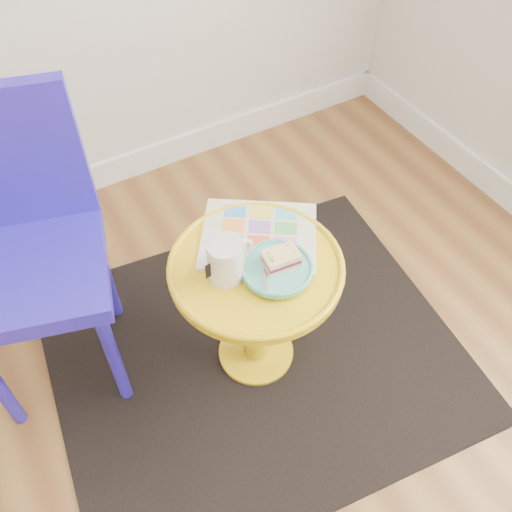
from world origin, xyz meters
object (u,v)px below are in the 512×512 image
chair (24,238)px  newspaper (259,235)px  side_table (256,294)px  mug (226,259)px  plate (277,269)px

chair → newspaper: size_ratio=2.83×
side_table → newspaper: (0.06, 0.09, 0.13)m
mug → plate: (0.12, -0.06, -0.05)m
side_table → plate: (0.03, -0.05, 0.15)m
side_table → newspaper: newspaper is taller
plate → side_table: bearing=123.6°
side_table → plate: size_ratio=2.50×
mug → chair: bearing=134.0°
newspaper → mug: (-0.15, -0.08, 0.06)m
newspaper → mug: 0.18m
side_table → chair: bearing=146.3°
mug → side_table: bearing=-14.4°
plate → chair: bearing=144.3°
mug → plate: bearing=-35.6°
chair → newspaper: 0.64m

